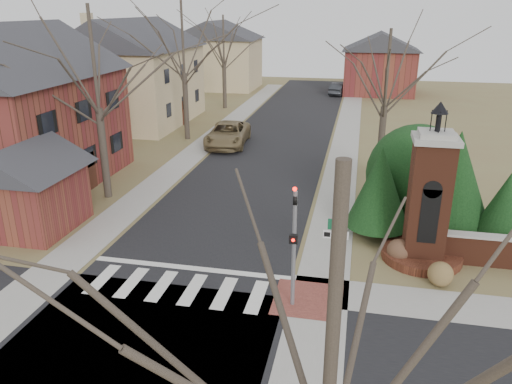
% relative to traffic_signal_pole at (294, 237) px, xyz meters
% --- Properties ---
extents(ground, '(120.00, 120.00, 0.00)m').
position_rel_traffic_signal_pole_xyz_m(ground, '(-4.30, -0.57, -2.59)').
color(ground, brown).
rests_on(ground, ground).
extents(main_street, '(8.00, 70.00, 0.01)m').
position_rel_traffic_signal_pole_xyz_m(main_street, '(-4.30, 21.43, -2.58)').
color(main_street, black).
rests_on(main_street, ground).
extents(cross_street, '(120.00, 8.00, 0.01)m').
position_rel_traffic_signal_pole_xyz_m(cross_street, '(-4.30, -3.57, -2.58)').
color(cross_street, black).
rests_on(cross_street, ground).
extents(crosswalk_zone, '(8.00, 2.20, 0.02)m').
position_rel_traffic_signal_pole_xyz_m(crosswalk_zone, '(-4.30, 0.23, -2.58)').
color(crosswalk_zone, silver).
rests_on(crosswalk_zone, ground).
extents(stop_bar, '(8.00, 0.35, 0.02)m').
position_rel_traffic_signal_pole_xyz_m(stop_bar, '(-4.30, 1.73, -2.58)').
color(stop_bar, silver).
rests_on(stop_bar, ground).
extents(sidewalk_right_main, '(2.00, 60.00, 0.02)m').
position_rel_traffic_signal_pole_xyz_m(sidewalk_right_main, '(0.90, 21.43, -2.58)').
color(sidewalk_right_main, gray).
rests_on(sidewalk_right_main, ground).
extents(sidewalk_left, '(2.00, 60.00, 0.02)m').
position_rel_traffic_signal_pole_xyz_m(sidewalk_left, '(-9.50, 21.43, -2.58)').
color(sidewalk_left, gray).
rests_on(sidewalk_left, ground).
extents(curb_apron, '(2.40, 2.40, 0.02)m').
position_rel_traffic_signal_pole_xyz_m(curb_apron, '(0.50, 0.43, -2.57)').
color(curb_apron, brown).
rests_on(curb_apron, ground).
extents(traffic_signal_pole, '(0.28, 0.41, 4.50)m').
position_rel_traffic_signal_pole_xyz_m(traffic_signal_pole, '(0.00, 0.00, 0.00)').
color(traffic_signal_pole, slate).
rests_on(traffic_signal_pole, ground).
extents(sign_post, '(0.90, 0.07, 2.75)m').
position_rel_traffic_signal_pole_xyz_m(sign_post, '(1.29, 1.41, -0.64)').
color(sign_post, slate).
rests_on(sign_post, ground).
extents(brick_gate_monument, '(3.20, 3.20, 6.47)m').
position_rel_traffic_signal_pole_xyz_m(brick_gate_monument, '(4.70, 4.42, -0.42)').
color(brick_gate_monument, '#5D2C1B').
rests_on(brick_gate_monument, ground).
extents(house_brick_left, '(9.80, 11.80, 9.42)m').
position_rel_traffic_signal_pole_xyz_m(house_brick_left, '(-17.31, 9.42, 2.07)').
color(house_brick_left, brown).
rests_on(house_brick_left, ground).
extents(house_stucco_left, '(9.80, 12.80, 9.28)m').
position_rel_traffic_signal_pole_xyz_m(house_stucco_left, '(-17.80, 26.42, 2.01)').
color(house_stucco_left, tan).
rests_on(house_stucco_left, ground).
extents(garage_left, '(4.80, 4.80, 4.29)m').
position_rel_traffic_signal_pole_xyz_m(garage_left, '(-12.82, 3.92, -0.35)').
color(garage_left, brown).
rests_on(garage_left, ground).
extents(house_distant_left, '(10.80, 8.80, 8.53)m').
position_rel_traffic_signal_pole_xyz_m(house_distant_left, '(-16.31, 47.42, 1.66)').
color(house_distant_left, tan).
rests_on(house_distant_left, ground).
extents(house_distant_right, '(8.80, 8.80, 7.30)m').
position_rel_traffic_signal_pole_xyz_m(house_distant_right, '(3.69, 47.42, 1.06)').
color(house_distant_right, brown).
rests_on(house_distant_right, ground).
extents(evergreen_near, '(2.80, 2.80, 4.10)m').
position_rel_traffic_signal_pole_xyz_m(evergreen_near, '(2.90, 6.43, -0.29)').
color(evergreen_near, '#473D33').
rests_on(evergreen_near, ground).
extents(evergreen_mid, '(3.40, 3.40, 4.70)m').
position_rel_traffic_signal_pole_xyz_m(evergreen_mid, '(6.20, 7.63, 0.01)').
color(evergreen_mid, '#473D33').
rests_on(evergreen_mid, ground).
extents(evergreen_far, '(2.40, 2.40, 3.30)m').
position_rel_traffic_signal_pole_xyz_m(evergreen_far, '(8.20, 6.63, -0.69)').
color(evergreen_far, '#473D33').
rests_on(evergreen_far, ground).
extents(evergreen_mass, '(4.80, 4.80, 4.80)m').
position_rel_traffic_signal_pole_xyz_m(evergreen_mass, '(4.70, 8.93, -0.19)').
color(evergreen_mass, black).
rests_on(evergreen_mass, ground).
extents(bare_tree_0, '(8.05, 8.05, 11.15)m').
position_rel_traffic_signal_pole_xyz_m(bare_tree_0, '(-11.30, 8.43, 5.11)').
color(bare_tree_0, '#473D33').
rests_on(bare_tree_0, ground).
extents(bare_tree_1, '(8.40, 8.40, 11.64)m').
position_rel_traffic_signal_pole_xyz_m(bare_tree_1, '(-11.30, 21.43, 5.44)').
color(bare_tree_1, '#473D33').
rests_on(bare_tree_1, ground).
extents(bare_tree_2, '(7.35, 7.35, 10.19)m').
position_rel_traffic_signal_pole_xyz_m(bare_tree_2, '(-11.80, 34.43, 4.44)').
color(bare_tree_2, '#473D33').
rests_on(bare_tree_2, ground).
extents(bare_tree_3, '(7.00, 7.00, 9.70)m').
position_rel_traffic_signal_pole_xyz_m(bare_tree_3, '(3.20, 15.43, 4.10)').
color(bare_tree_3, '#473D33').
rests_on(bare_tree_3, ground).
extents(bare_tree_4, '(6.65, 6.65, 9.21)m').
position_rel_traffic_signal_pole_xyz_m(bare_tree_4, '(1.70, -9.57, 3.77)').
color(bare_tree_4, '#473D33').
rests_on(bare_tree_4, ground).
extents(pickup_truck, '(3.25, 6.22, 1.67)m').
position_rel_traffic_signal_pole_xyz_m(pickup_truck, '(-7.70, 20.24, -1.75)').
color(pickup_truck, olive).
rests_on(pickup_truck, ground).
extents(distant_car, '(2.10, 4.39, 1.39)m').
position_rel_traffic_signal_pole_xyz_m(distant_car, '(-0.90, 45.07, -1.89)').
color(distant_car, '#2C2F33').
rests_on(distant_car, ground).
extents(dry_shrub_left, '(0.96, 0.96, 0.96)m').
position_rel_traffic_signal_pole_xyz_m(dry_shrub_left, '(3.76, 4.03, -2.11)').
color(dry_shrub_left, brown).
rests_on(dry_shrub_left, ground).
extents(dry_shrub_right, '(0.93, 0.93, 0.93)m').
position_rel_traffic_signal_pole_xyz_m(dry_shrub_right, '(5.16, 2.43, -2.12)').
color(dry_shrub_right, brown).
rests_on(dry_shrub_right, ground).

